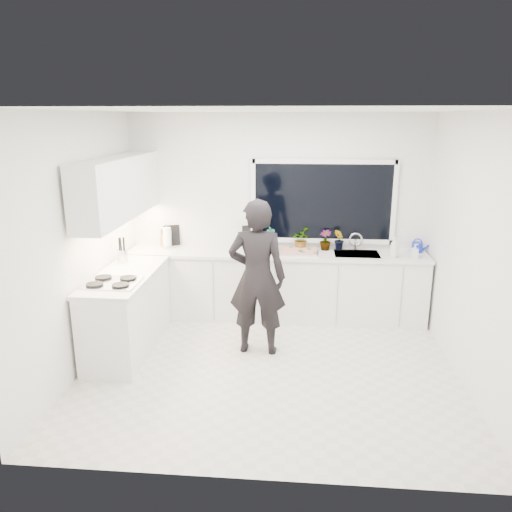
{
  "coord_description": "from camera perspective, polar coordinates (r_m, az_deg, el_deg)",
  "views": [
    {
      "loc": [
        0.29,
        -4.9,
        2.63
      ],
      "look_at": [
        -0.18,
        0.4,
        1.15
      ],
      "focal_mm": 35.0,
      "sensor_mm": 36.0,
      "label": 1
    }
  ],
  "objects": [
    {
      "name": "countertop_left",
      "position": [
        5.87,
        -14.74,
        -2.14
      ],
      "size": [
        0.62,
        1.6,
        0.04
      ],
      "primitive_type": "cube",
      "color": "silver",
      "rests_on": "base_cabinets_left"
    },
    {
      "name": "herb_plants",
      "position": [
        6.7,
        5.86,
        1.93
      ],
      "size": [
        1.07,
        0.28,
        0.3
      ],
      "color": "#26662D",
      "rests_on": "countertop_back"
    },
    {
      "name": "utensil_crock",
      "position": [
        6.31,
        -15.0,
        0.02
      ],
      "size": [
        0.17,
        0.17,
        0.16
      ],
      "primitive_type": "cylinder",
      "rotation": [
        0.0,
        0.0,
        -0.41
      ],
      "color": "silver",
      "rests_on": "countertop_left"
    },
    {
      "name": "ceiling",
      "position": [
        4.91,
        1.71,
        16.46
      ],
      "size": [
        4.0,
        3.5,
        0.02
      ],
      "primitive_type": "cube",
      "color": "white",
      "rests_on": "wall_back"
    },
    {
      "name": "window",
      "position": [
        6.72,
        7.64,
        6.16
      ],
      "size": [
        1.8,
        0.02,
        1.0
      ],
      "primitive_type": "cube",
      "color": "black",
      "rests_on": "wall_back"
    },
    {
      "name": "person",
      "position": [
        5.6,
        0.12,
        -2.49
      ],
      "size": [
        0.67,
        0.45,
        1.79
      ],
      "primitive_type": "imported",
      "rotation": [
        0.0,
        0.0,
        3.1
      ],
      "color": "black",
      "rests_on": "floor"
    },
    {
      "name": "wall_right",
      "position": [
        5.35,
        23.6,
        0.37
      ],
      "size": [
        0.02,
        3.5,
        2.7
      ],
      "primitive_type": "cube",
      "color": "white",
      "rests_on": "ground"
    },
    {
      "name": "picture_frame_small",
      "position": [
        6.81,
        -0.53,
        2.29
      ],
      "size": [
        0.24,
        0.11,
        0.3
      ],
      "primitive_type": "cube",
      "rotation": [
        0.0,
        0.0,
        0.36
      ],
      "color": "black",
      "rests_on": "countertop_back"
    },
    {
      "name": "pizza_tray",
      "position": [
        6.55,
        4.88,
        0.48
      ],
      "size": [
        0.53,
        0.4,
        0.03
      ],
      "primitive_type": "cube",
      "rotation": [
        0.0,
        0.0,
        -0.05
      ],
      "color": "silver",
      "rests_on": "countertop_back"
    },
    {
      "name": "countertop_back",
      "position": [
        6.58,
        2.32,
        0.29
      ],
      "size": [
        3.94,
        0.62,
        0.04
      ],
      "primitive_type": "cube",
      "color": "silver",
      "rests_on": "base_cabinets_back"
    },
    {
      "name": "upper_cabinets",
      "position": [
        6.03,
        -15.35,
        7.55
      ],
      "size": [
        0.34,
        2.1,
        0.7
      ],
      "primitive_type": "cube",
      "color": "white",
      "rests_on": "wall_left"
    },
    {
      "name": "base_cabinets_left",
      "position": [
        6.02,
        -14.44,
        -6.32
      ],
      "size": [
        0.58,
        1.6,
        0.88
      ],
      "primitive_type": "cube",
      "color": "white",
      "rests_on": "floor"
    },
    {
      "name": "wall_left",
      "position": [
        5.56,
        -19.55,
        1.32
      ],
      "size": [
        0.02,
        3.5,
        2.7
      ],
      "primitive_type": "cube",
      "color": "white",
      "rests_on": "ground"
    },
    {
      "name": "watering_can",
      "position": [
        6.9,
        17.94,
        0.98
      ],
      "size": [
        0.14,
        0.14,
        0.13
      ],
      "primitive_type": "cylinder",
      "rotation": [
        0.0,
        0.0,
        0.03
      ],
      "color": "#1324B3",
      "rests_on": "countertop_back"
    },
    {
      "name": "wall_back",
      "position": [
        6.79,
        2.49,
        4.67
      ],
      "size": [
        4.0,
        0.02,
        2.7
      ],
      "primitive_type": "cube",
      "color": "white",
      "rests_on": "ground"
    },
    {
      "name": "stovetop",
      "position": [
        5.55,
        -16.15,
        -2.88
      ],
      "size": [
        0.56,
        0.48,
        0.03
      ],
      "primitive_type": "cube",
      "color": "black",
      "rests_on": "countertop_left"
    },
    {
      "name": "base_cabinets_back",
      "position": [
        6.73,
        2.28,
        -3.47
      ],
      "size": [
        3.92,
        0.58,
        0.88
      ],
      "primitive_type": "cube",
      "color": "white",
      "rests_on": "floor"
    },
    {
      "name": "pizza",
      "position": [
        6.54,
        4.88,
        0.62
      ],
      "size": [
        0.49,
        0.36,
        0.01
      ],
      "primitive_type": "cube",
      "rotation": [
        0.0,
        0.0,
        -0.05
      ],
      "color": "#B1171A",
      "rests_on": "pizza_tray"
    },
    {
      "name": "floor",
      "position": [
        5.58,
        1.48,
        -12.72
      ],
      "size": [
        4.0,
        3.5,
        0.02
      ],
      "primitive_type": "cube",
      "color": "beige",
      "rests_on": "ground"
    },
    {
      "name": "paper_towel_roll",
      "position": [
        6.88,
        -10.12,
        2.02
      ],
      "size": [
        0.11,
        0.11,
        0.26
      ],
      "primitive_type": "cylinder",
      "rotation": [
        0.0,
        0.0,
        -0.04
      ],
      "color": "white",
      "rests_on": "countertop_back"
    },
    {
      "name": "picture_frame_large",
      "position": [
        7.0,
        -9.61,
        2.36
      ],
      "size": [
        0.21,
        0.1,
        0.28
      ],
      "primitive_type": "cube",
      "rotation": [
        0.0,
        0.0,
        0.37
      ],
      "color": "black",
      "rests_on": "countertop_back"
    },
    {
      "name": "knife_block",
      "position": [
        6.93,
        -10.26,
        1.94
      ],
      "size": [
        0.13,
        0.1,
        0.22
      ],
      "primitive_type": "cube",
      "rotation": [
        0.0,
        0.0,
        0.0
      ],
      "color": "#A4824C",
      "rests_on": "countertop_back"
    },
    {
      "name": "soap_bottles",
      "position": [
        6.53,
        16.16,
        0.85
      ],
      "size": [
        0.36,
        0.13,
        0.27
      ],
      "color": "#D8BF66",
      "rests_on": "countertop_back"
    },
    {
      "name": "sink",
      "position": [
        6.64,
        11.41,
        -0.15
      ],
      "size": [
        0.58,
        0.42,
        0.14
      ],
      "primitive_type": "cube",
      "color": "silver",
      "rests_on": "countertop_back"
    },
    {
      "name": "faucet",
      "position": [
        6.79,
        11.31,
        1.6
      ],
      "size": [
        0.03,
        0.03,
        0.22
      ],
      "primitive_type": "cylinder",
      "color": "silver",
      "rests_on": "countertop_back"
    }
  ]
}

